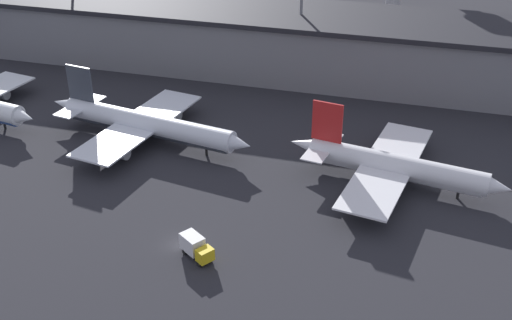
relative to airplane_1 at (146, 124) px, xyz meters
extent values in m
plane|color=#26262B|center=(19.62, -30.75, -3.82)|extent=(600.00, 600.00, 0.00)
cube|color=slate|center=(19.62, 45.20, 3.35)|extent=(196.73, 24.61, 14.34)
cube|color=black|center=(19.62, 45.20, 11.12)|extent=(196.73, 26.61, 1.20)
cone|color=white|center=(-25.38, -4.09, 0.17)|extent=(5.62, 4.75, 3.99)
cylinder|color=black|center=(-31.13, -3.15, -2.87)|extent=(0.50, 0.50, 1.89)
cylinder|color=silver|center=(0.49, -0.08, 0.25)|extent=(38.25, 10.38, 4.28)
cylinder|color=#333842|center=(0.49, -0.08, -0.50)|extent=(36.27, 9.44, 3.64)
cone|color=silver|center=(20.54, -3.36, 0.25)|extent=(5.73, 4.85, 4.07)
cone|color=silver|center=(-19.77, 3.24, 0.57)|extent=(6.93, 4.63, 3.64)
cube|color=#333842|center=(-15.28, 2.50, 6.10)|extent=(5.98, 1.36, 7.42)
cube|color=silver|center=(-16.03, 2.63, 0.89)|extent=(6.20, 12.76, 0.24)
cube|color=silver|center=(-1.39, 0.23, -0.28)|extent=(14.79, 35.04, 0.36)
cylinder|color=gray|center=(1.28, 9.43, -1.71)|extent=(5.03, 3.09, 2.36)
cylinder|color=gray|center=(-1.80, -9.34, -1.71)|extent=(5.03, 3.09, 2.36)
cylinder|color=black|center=(13.63, -2.23, -2.85)|extent=(0.50, 0.50, 1.93)
cylinder|color=black|center=(-1.11, 1.92, -2.85)|extent=(0.50, 0.50, 1.93)
cylinder|color=black|center=(-1.66, -1.46, -2.85)|extent=(0.50, 0.50, 1.93)
cylinder|color=silver|center=(50.05, -3.26, 0.07)|extent=(32.11, 9.19, 4.09)
cylinder|color=silver|center=(50.05, -3.26, -0.65)|extent=(30.44, 8.33, 3.48)
cone|color=silver|center=(66.98, -6.03, 0.07)|extent=(5.48, 4.63, 3.89)
cone|color=silver|center=(32.91, -0.45, 0.38)|extent=(6.62, 4.43, 3.48)
cube|color=red|center=(36.84, -1.09, 5.93)|extent=(5.72, 1.32, 7.63)
cube|color=silver|center=(36.21, -0.99, 0.69)|extent=(6.05, 12.96, 0.24)
cube|color=silver|center=(48.47, -3.00, -0.44)|extent=(14.48, 35.61, 0.36)
cylinder|color=gray|center=(50.98, 6.41, -1.82)|extent=(4.81, 2.95, 2.25)
cylinder|color=gray|center=(47.85, -12.72, -1.82)|extent=(4.81, 2.95, 2.25)
cylinder|color=black|center=(61.05, -5.06, -2.90)|extent=(0.50, 0.50, 1.84)
cylinder|color=black|center=(48.74, -1.38, -2.90)|extent=(0.50, 0.50, 1.84)
cylinder|color=black|center=(48.21, -4.62, -2.90)|extent=(0.50, 0.50, 1.84)
cube|color=gold|center=(24.88, -34.19, -2.10)|extent=(2.84, 3.00, 2.00)
cube|color=silver|center=(22.22, -32.37, -1.77)|extent=(4.41, 4.07, 2.67)
cylinder|color=black|center=(25.24, -33.35, -3.37)|extent=(1.08, 1.01, 0.90)
cylinder|color=black|center=(24.22, -34.83, -3.37)|extent=(1.08, 1.01, 0.90)
cylinder|color=black|center=(22.10, -31.19, -3.37)|extent=(1.08, 1.01, 0.90)
cylinder|color=black|center=(21.07, -32.68, -3.37)|extent=(1.08, 1.01, 0.90)
cylinder|color=slate|center=(-39.73, 43.88, 7.85)|extent=(0.70, 0.70, 23.33)
cylinder|color=slate|center=(21.92, 43.88, 9.75)|extent=(0.70, 0.70, 27.14)
camera|label=1|loc=(52.96, -105.24, 56.98)|focal=45.00mm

